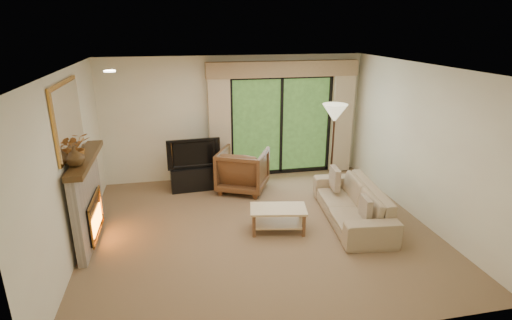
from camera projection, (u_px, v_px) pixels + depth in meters
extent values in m
plane|color=#826547|center=(260.00, 229.00, 6.57)|extent=(5.50, 5.50, 0.00)
plane|color=white|center=(260.00, 68.00, 5.72)|extent=(5.50, 5.50, 0.00)
plane|color=#EFE3C6|center=(235.00, 118.00, 8.46)|extent=(5.00, 0.00, 5.00)
plane|color=#EFE3C6|center=(315.00, 233.00, 3.83)|extent=(5.00, 0.00, 5.00)
plane|color=#EFE3C6|center=(69.00, 166.00, 5.62)|extent=(0.00, 5.00, 5.00)
plane|color=#EFE3C6|center=(420.00, 144.00, 6.67)|extent=(0.00, 5.00, 5.00)
cube|color=#C5AD8B|center=(220.00, 125.00, 8.28)|extent=(0.45, 0.18, 2.35)
cube|color=#C5AD8B|center=(342.00, 119.00, 8.79)|extent=(0.45, 0.18, 2.35)
cube|color=#9B7955|center=(283.00, 69.00, 8.19)|extent=(3.20, 0.24, 0.32)
cube|color=black|center=(195.00, 177.00, 8.12)|extent=(0.97, 0.48, 0.48)
imported|color=black|center=(193.00, 152.00, 7.94)|extent=(1.05, 0.20, 0.60)
imported|color=brown|center=(243.00, 170.00, 7.98)|extent=(1.22, 1.24, 0.85)
imported|color=tan|center=(352.00, 203.00, 6.78)|extent=(1.06, 2.22, 0.62)
cube|color=#512A24|center=(366.00, 208.00, 6.13)|extent=(0.13, 0.35, 0.34)
cube|color=#512A24|center=(335.00, 178.00, 7.27)|extent=(0.15, 0.40, 0.39)
imported|color=#432D15|center=(75.00, 156.00, 5.38)|extent=(0.27, 0.27, 0.27)
imported|color=#9C5D23|center=(76.00, 148.00, 5.48)|extent=(0.48, 0.44, 0.44)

